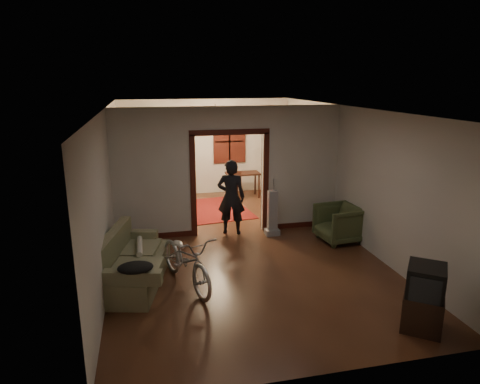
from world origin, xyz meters
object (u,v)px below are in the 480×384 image
object	(u,v)px
desk	(243,185)
bicycle	(186,259)
armchair	(339,223)
person	(231,197)
sofa	(134,258)
locker	(157,170)

from	to	relation	value
desk	bicycle	bearing A→B (deg)	-116.83
armchair	person	world-z (taller)	person
sofa	locker	size ratio (longest dim) A/B	1.18
sofa	armchair	size ratio (longest dim) A/B	2.24
bicycle	person	world-z (taller)	person
bicycle	desk	distance (m)	5.65
sofa	locker	xyz separation A→B (m)	(0.59, 5.35, 0.37)
armchair	locker	xyz separation A→B (m)	(-3.63, 4.33, 0.43)
sofa	desk	xyz separation A→B (m)	(3.03, 4.91, -0.09)
sofa	armchair	world-z (taller)	sofa
locker	desk	xyz separation A→B (m)	(2.44, -0.44, -0.46)
person	locker	xyz separation A→B (m)	(-1.49, 3.35, -0.02)
person	locker	distance (m)	3.67
bicycle	locker	world-z (taller)	locker
locker	desk	distance (m)	2.52
bicycle	person	size ratio (longest dim) A/B	1.07
bicycle	desk	xyz separation A→B (m)	(2.18, 5.21, -0.11)
bicycle	locker	size ratio (longest dim) A/B	1.09
armchair	desk	world-z (taller)	armchair
bicycle	desk	size ratio (longest dim) A/B	1.85
person	armchair	bearing A→B (deg)	173.29
armchair	locker	world-z (taller)	locker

